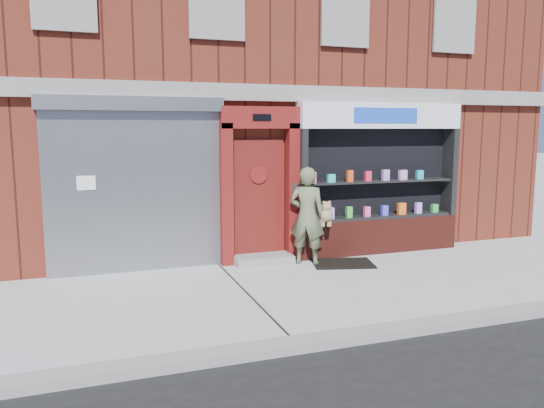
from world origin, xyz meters
name	(u,v)px	position (x,y,z in m)	size (l,w,h in m)	color
ground	(339,284)	(0.00, 0.00, 0.00)	(80.00, 80.00, 0.00)	#9E9E99
curb	(418,327)	(0.00, -2.15, 0.06)	(60.00, 0.30, 0.12)	gray
building	(237,70)	(0.00, 5.99, 4.00)	(12.00, 8.16, 8.00)	#5E2015
shutter_bay	(135,174)	(-3.00, 1.93, 1.72)	(3.10, 0.30, 3.04)	gray
red_door_bay	(260,185)	(-0.75, 1.86, 1.46)	(1.52, 0.58, 2.90)	#5F1110
pharmacy_bay	(378,185)	(1.75, 1.81, 1.37)	(3.50, 0.41, 3.00)	#5A1D15
woman	(308,216)	(0.03, 1.38, 0.91)	(0.87, 0.74, 1.81)	#5A6542
doormat	(343,263)	(0.64, 1.14, 0.01)	(1.10, 0.77, 0.03)	black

